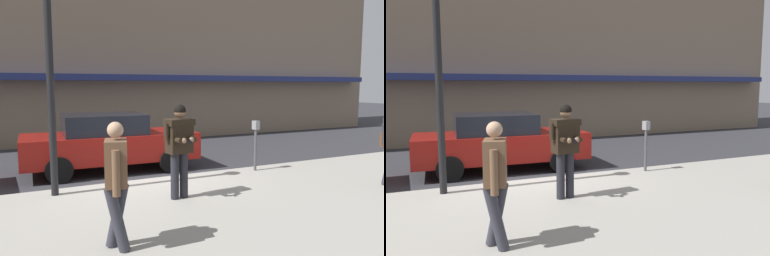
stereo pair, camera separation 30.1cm
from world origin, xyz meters
The scene contains 8 objects.
ground_plane centered at (0.00, 0.00, 0.00)m, with size 80.00×80.00×0.00m, color #333338.
sidewalk centered at (1.00, -2.85, 0.07)m, with size 32.00×5.30×0.14m, color #A8A399.
curb_paint_line centered at (1.00, 0.05, 0.00)m, with size 28.00×0.12×0.01m, color silver.
parked_sedan_mid centered at (-0.29, 1.58, 0.79)m, with size 4.57×2.07×1.54m.
man_texting_on_phone centered at (0.22, -1.92, 1.25)m, with size 0.65×0.61×1.81m.
pedestrian_dark_coat centered at (-1.43, -3.61, 1.11)m, with size 0.40×0.58×1.70m.
street_lamp_post centered at (-1.92, -0.65, 3.14)m, with size 0.36×0.36×4.88m.
parking_meter centered at (2.91, -0.60, 0.97)m, with size 0.12×0.18×1.27m.
Camera 1 is at (-2.62, -8.31, 2.30)m, focal length 35.00 mm.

